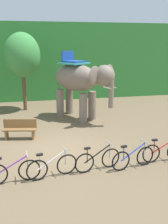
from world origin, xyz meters
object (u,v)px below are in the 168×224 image
at_px(tree_left, 22,55).
at_px(wooden_bench, 20,128).
at_px(bike_blue, 133,158).
at_px(elephant, 80,81).
at_px(bike_purple, 13,171).
at_px(bike_black, 98,160).
at_px(bike_white, 52,166).
at_px(bike_red, 163,151).

xyz_separation_m(tree_left, wooden_bench, (-0.19, -5.18, -2.99)).
relative_size(tree_left, bike_blue, 2.89).
distance_m(elephant, bike_purple, 7.46).
relative_size(bike_black, bike_blue, 1.00).
height_order(bike_purple, wooden_bench, bike_purple).
xyz_separation_m(elephant, bike_white, (-2.19, -6.31, -1.82)).
bearing_deg(wooden_bench, bike_red, -33.78).
height_order(bike_purple, bike_white, same).
distance_m(bike_black, wooden_bench, 4.52).
relative_size(bike_white, bike_black, 1.00).
xyz_separation_m(bike_black, bike_red, (2.54, 0.15, 0.00)).
bearing_deg(bike_red, bike_white, -175.73).
bearing_deg(bike_white, bike_black, 5.86).
height_order(bike_white, bike_blue, same).
xyz_separation_m(bike_purple, bike_black, (2.79, 0.23, 0.00)).
bearing_deg(tree_left, elephant, -40.63).
bearing_deg(bike_red, wooden_bench, 146.22).
relative_size(bike_white, bike_red, 0.98).
height_order(tree_left, elephant, tree_left).
height_order(bike_purple, bike_black, same).
relative_size(bike_red, wooden_bench, 1.10).
height_order(tree_left, bike_white, tree_left).
bearing_deg(wooden_bench, bike_purple, -91.67).
xyz_separation_m(elephant, bike_red, (1.92, -6.00, -1.82)).
xyz_separation_m(tree_left, bike_white, (0.92, -8.97, -3.08)).
distance_m(bike_purple, bike_black, 2.80).
relative_size(bike_purple, wooden_bench, 1.10).
bearing_deg(wooden_bench, bike_white, -73.68).
bearing_deg(elephant, bike_blue, -84.32).
bearing_deg(tree_left, bike_purple, -91.94).
relative_size(tree_left, bike_black, 2.89).
relative_size(elephant, bike_red, 2.29).
distance_m(bike_purple, bike_blue, 4.04).
bearing_deg(elephant, tree_left, 139.37).
xyz_separation_m(bike_purple, bike_white, (1.22, 0.07, 0.00)).
height_order(elephant, bike_black, elephant).
xyz_separation_m(tree_left, bike_purple, (-0.31, -9.05, -3.08)).
bearing_deg(bike_white, tree_left, 95.84).
bearing_deg(tree_left, bike_black, -74.25).
height_order(bike_red, wooden_bench, bike_red).
distance_m(bike_purple, wooden_bench, 3.87).
xyz_separation_m(elephant, bike_blue, (0.62, -6.26, -1.82)).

